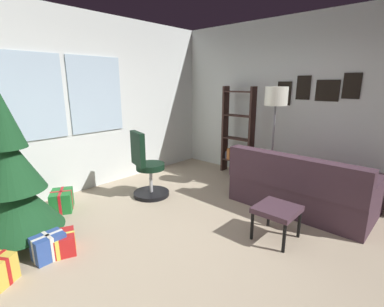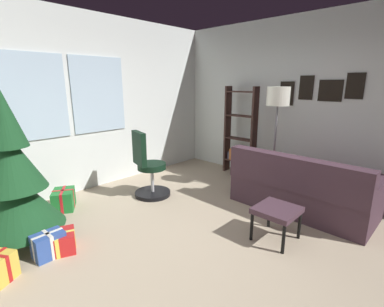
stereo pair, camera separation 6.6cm
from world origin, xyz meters
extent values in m
cube|color=tan|center=(0.00, 0.00, -0.05)|extent=(4.90, 5.18, 0.10)
cube|color=silver|center=(0.00, 2.64, 1.40)|extent=(4.90, 0.10, 2.81)
cube|color=silver|center=(-0.86, 2.58, 1.54)|extent=(0.90, 0.03, 1.20)
cube|color=silver|center=(0.12, 2.58, 1.54)|extent=(0.90, 0.03, 1.20)
cube|color=silver|center=(2.50, 0.00, 1.40)|extent=(0.10, 5.18, 2.81)
cube|color=black|center=(2.44, 0.11, 1.66)|extent=(0.02, 0.22, 0.38)
cube|color=black|center=(2.44, 0.44, 1.56)|extent=(0.02, 0.24, 0.40)
cube|color=black|center=(2.44, -0.26, 1.62)|extent=(0.02, 0.35, 0.33)
cube|color=black|center=(2.44, -0.59, 1.69)|extent=(0.02, 0.24, 0.37)
cube|color=#432D38|center=(1.53, -0.34, 0.20)|extent=(0.93, 1.84, 0.39)
cube|color=#432D38|center=(1.16, -0.33, 0.61)|extent=(0.23, 1.83, 0.44)
cube|color=#432D38|center=(1.52, -1.18, 0.49)|extent=(0.91, 0.15, 0.20)
cube|color=#432D38|center=(1.55, 0.51, 0.49)|extent=(0.91, 0.15, 0.20)
cube|color=#432D38|center=(2.38, -0.81, 0.20)|extent=(0.81, 0.92, 0.39)
cube|color=#AC2524|center=(1.28, -0.23, 0.56)|extent=(0.23, 0.42, 0.41)
cube|color=beige|center=(1.28, -0.50, 0.56)|extent=(0.20, 0.41, 0.41)
cube|color=brown|center=(1.29, 0.32, 0.56)|extent=(0.23, 0.42, 0.41)
cube|color=#432D38|center=(0.53, -0.45, 0.36)|extent=(0.46, 0.44, 0.06)
cylinder|color=black|center=(0.33, -0.64, 0.16)|extent=(0.04, 0.04, 0.33)
cylinder|color=black|center=(0.73, -0.64, 0.16)|extent=(0.04, 0.04, 0.33)
cylinder|color=black|center=(0.33, -0.26, 0.16)|extent=(0.04, 0.04, 0.33)
cylinder|color=black|center=(0.73, -0.26, 0.16)|extent=(0.04, 0.04, 0.33)
cylinder|color=#4C331E|center=(-1.47, 1.60, 0.08)|extent=(0.12, 0.12, 0.16)
cone|color=#174220|center=(-1.47, 1.60, 0.47)|extent=(0.92, 0.92, 0.63)
cone|color=#174220|center=(-1.47, 1.60, 0.94)|extent=(0.66, 0.66, 0.63)
cone|color=#174220|center=(-1.47, 1.60, 1.40)|extent=(0.40, 0.40, 0.63)
cube|color=red|center=(-1.27, 1.10, 0.10)|extent=(0.43, 0.41, 0.21)
cube|color=#EAD84C|center=(-1.27, 1.10, 0.10)|extent=(0.33, 0.17, 0.21)
cube|color=#EAD84C|center=(-1.27, 1.10, 0.10)|extent=(0.15, 0.30, 0.21)
cube|color=#1E722D|center=(-0.80, 2.10, 0.14)|extent=(0.41, 0.45, 0.27)
cube|color=red|center=(-0.80, 2.10, 0.14)|extent=(0.22, 0.33, 0.28)
cube|color=red|center=(-0.80, 2.10, 0.14)|extent=(0.25, 0.17, 0.28)
cube|color=#2D4C99|center=(-1.37, 1.08, 0.13)|extent=(0.30, 0.21, 0.25)
cube|color=silver|center=(-1.37, 1.08, 0.13)|extent=(0.30, 0.05, 0.26)
cube|color=silver|center=(-1.37, 1.08, 0.13)|extent=(0.04, 0.21, 0.26)
cylinder|color=black|center=(0.37, 1.57, 0.03)|extent=(0.56, 0.56, 0.06)
cylinder|color=#B2B2B7|center=(0.37, 1.57, 0.27)|extent=(0.05, 0.05, 0.42)
cylinder|color=black|center=(0.37, 1.57, 0.48)|extent=(0.44, 0.44, 0.09)
cube|color=black|center=(0.19, 1.62, 0.79)|extent=(0.19, 0.40, 0.51)
cube|color=#38231E|center=(2.23, 0.91, 0.84)|extent=(0.18, 0.04, 1.68)
cube|color=#38231E|center=(2.23, 1.51, 0.84)|extent=(0.18, 0.04, 1.68)
cube|color=#38231E|center=(2.23, 1.21, 0.25)|extent=(0.18, 0.56, 0.02)
cube|color=#38231E|center=(2.23, 1.21, 0.69)|extent=(0.18, 0.56, 0.02)
cube|color=#38231E|center=(2.23, 1.21, 1.13)|extent=(0.18, 0.56, 0.02)
cube|color=#38231E|center=(2.23, 1.21, 1.58)|extent=(0.18, 0.56, 0.02)
cube|color=maroon|center=(2.24, 1.00, 0.35)|extent=(0.16, 0.07, 0.18)
cube|color=navy|center=(2.25, 1.09, 0.35)|extent=(0.14, 0.07, 0.18)
cube|color=beige|center=(2.25, 1.15, 0.35)|extent=(0.14, 0.05, 0.17)
cube|color=#35763A|center=(2.25, 1.22, 0.36)|extent=(0.15, 0.06, 0.19)
cube|color=#762F6B|center=(2.24, 1.29, 0.35)|extent=(0.16, 0.04, 0.18)
cube|color=#BE6932|center=(2.24, 1.36, 0.37)|extent=(0.17, 0.07, 0.22)
cube|color=#40445A|center=(2.25, 1.42, 0.33)|extent=(0.14, 0.05, 0.15)
cylinder|color=slate|center=(1.78, 0.26, 0.01)|extent=(0.28, 0.28, 0.03)
cylinder|color=slate|center=(1.78, 0.26, 0.72)|extent=(0.03, 0.03, 1.37)
cylinder|color=white|center=(1.78, 0.26, 1.54)|extent=(0.34, 0.34, 0.28)
camera|label=1|loc=(-2.22, -1.66, 1.74)|focal=25.88mm
camera|label=2|loc=(-2.18, -1.71, 1.74)|focal=25.88mm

